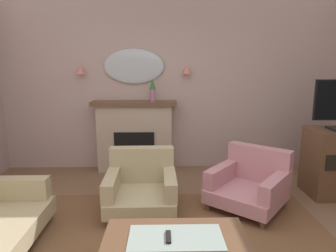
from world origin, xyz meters
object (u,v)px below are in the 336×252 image
object	(u,v)px
wall_sconce_left	(81,70)
armchair_beside_couch	(250,182)
coffee_table	(176,244)
tv_remote	(168,237)
fireplace	(135,137)
wall_sconce_right	(187,70)
mantel_vase_left	(153,89)
armchair_near_fireplace	(141,185)
wall_mirror	(134,66)

from	to	relation	value
wall_sconce_left	armchair_beside_couch	bearing A→B (deg)	-30.83
coffee_table	tv_remote	bearing A→B (deg)	-170.60
fireplace	wall_sconce_right	distance (m)	1.38
mantel_vase_left	coffee_table	size ratio (longest dim) A/B	0.32
mantel_vase_left	armchair_beside_couch	xyz separation A→B (m)	(1.23, -1.30, -1.05)
tv_remote	armchair_near_fireplace	world-z (taller)	armchair_near_fireplace
fireplace	wall_mirror	size ratio (longest dim) A/B	1.42
mantel_vase_left	tv_remote	xyz separation A→B (m)	(0.19, -2.72, -0.90)
armchair_near_fireplace	wall_mirror	bearing A→B (deg)	97.22
wall_sconce_left	armchair_near_fireplace	distance (m)	2.26
mantel_vase_left	armchair_beside_couch	world-z (taller)	mantel_vase_left
armchair_beside_couch	coffee_table	bearing A→B (deg)	-125.07
wall_mirror	tv_remote	world-z (taller)	wall_mirror
wall_sconce_right	tv_remote	distance (m)	3.11
fireplace	armchair_beside_couch	bearing A→B (deg)	-40.95
wall_mirror	coffee_table	xyz separation A→B (m)	(0.55, -2.88, -1.33)
mantel_vase_left	armchair_near_fireplace	world-z (taller)	mantel_vase_left
wall_sconce_right	coffee_table	world-z (taller)	wall_sconce_right
coffee_table	armchair_near_fireplace	distance (m)	1.40
mantel_vase_left	wall_mirror	xyz separation A→B (m)	(-0.30, 0.17, 0.36)
mantel_vase_left	armchair_near_fireplace	size ratio (longest dim) A/B	0.43
wall_mirror	wall_sconce_right	world-z (taller)	wall_mirror
mantel_vase_left	coffee_table	distance (m)	2.89
fireplace	armchair_near_fireplace	world-z (taller)	fireplace
wall_sconce_left	wall_sconce_right	distance (m)	1.70
armchair_beside_couch	armchair_near_fireplace	world-z (taller)	same
wall_sconce_left	coffee_table	distance (m)	3.40
tv_remote	wall_sconce_left	bearing A→B (deg)	115.25
tv_remote	armchair_beside_couch	world-z (taller)	armchair_beside_couch
wall_sconce_left	wall_sconce_right	xyz separation A→B (m)	(1.70, 0.00, 0.00)
tv_remote	wall_sconce_right	bearing A→B (deg)	82.76
fireplace	coffee_table	size ratio (longest dim) A/B	1.24
armchair_near_fireplace	armchair_beside_couch	bearing A→B (deg)	2.31
armchair_beside_couch	wall_sconce_right	bearing A→B (deg)	115.67
fireplace	mantel_vase_left	bearing A→B (deg)	-5.39
fireplace	armchair_near_fireplace	distance (m)	1.42
coffee_table	wall_mirror	bearing A→B (deg)	100.72
mantel_vase_left	tv_remote	size ratio (longest dim) A/B	2.23
mantel_vase_left	wall_sconce_left	distance (m)	1.20
mantel_vase_left	wall_sconce_right	size ratio (longest dim) A/B	2.55
wall_mirror	wall_sconce_left	distance (m)	0.85
wall_sconce_right	coffee_table	bearing A→B (deg)	-96.15
coffee_table	mantel_vase_left	bearing A→B (deg)	95.17
wall_mirror	armchair_near_fireplace	xyz separation A→B (m)	(0.19, -1.53, -1.40)
wall_sconce_left	tv_remote	size ratio (longest dim) A/B	0.88
wall_sconce_left	armchair_beside_couch	world-z (taller)	wall_sconce_left
wall_mirror	tv_remote	size ratio (longest dim) A/B	6.00
mantel_vase_left	armchair_beside_couch	size ratio (longest dim) A/B	0.31
fireplace	wall_sconce_right	world-z (taller)	wall_sconce_right
tv_remote	coffee_table	bearing A→B (deg)	9.40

